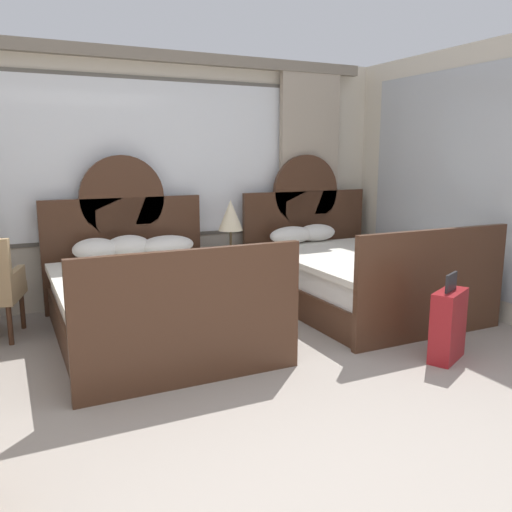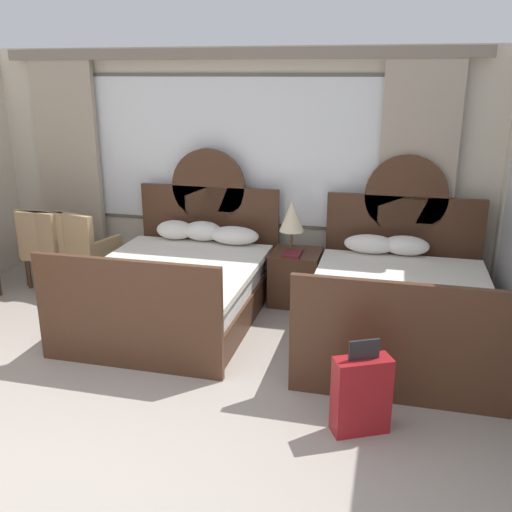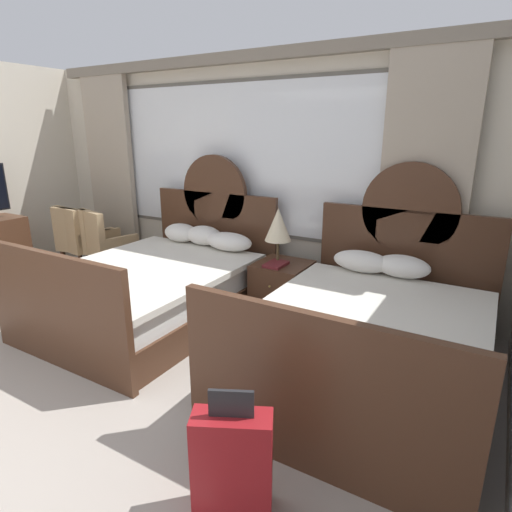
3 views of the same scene
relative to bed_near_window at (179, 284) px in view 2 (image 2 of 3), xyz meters
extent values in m
plane|color=#9E9389|center=(0.24, -2.52, -0.35)|extent=(24.00, 24.00, 0.00)
cube|color=beige|center=(0.24, 1.24, 1.00)|extent=(5.88, 0.07, 2.70)
cube|color=#605B52|center=(0.24, 1.20, 1.21)|extent=(3.72, 0.02, 1.73)
cube|color=white|center=(0.24, 1.19, 1.21)|extent=(3.64, 0.02, 1.65)
cube|color=tan|center=(-1.82, 1.11, 0.95)|extent=(0.79, 0.08, 2.60)
cube|color=tan|center=(2.30, 1.11, 0.95)|extent=(0.79, 0.08, 2.60)
cube|color=gray|center=(0.24, 1.11, 2.27)|extent=(5.41, 0.10, 0.12)
cube|color=#472B1C|center=(0.00, -0.06, -0.20)|extent=(1.59, 2.12, 0.30)
cube|color=white|center=(0.00, -0.06, 0.07)|extent=(1.53, 2.02, 0.22)
cube|color=silver|center=(0.00, -0.14, 0.21)|extent=(1.63, 1.92, 0.06)
cube|color=#472B1C|center=(0.00, 1.03, 0.24)|extent=(1.67, 0.06, 1.17)
cylinder|color=#472B1C|center=(0.00, 1.03, 0.83)|extent=(0.87, 0.06, 0.87)
cube|color=#472B1C|center=(0.00, -1.15, 0.15)|extent=(1.67, 0.06, 0.98)
ellipsoid|color=white|center=(-0.34, 0.79, 0.35)|extent=(0.44, 0.31, 0.22)
ellipsoid|color=white|center=(-0.01, 0.81, 0.35)|extent=(0.45, 0.31, 0.22)
ellipsoid|color=white|center=(0.38, 0.76, 0.34)|extent=(0.57, 0.31, 0.20)
cube|color=#472B1C|center=(2.21, -0.06, -0.20)|extent=(1.59, 2.12, 0.30)
cube|color=white|center=(2.21, -0.06, 0.07)|extent=(1.53, 2.02, 0.22)
cube|color=silver|center=(2.21, -0.14, 0.21)|extent=(1.63, 1.92, 0.06)
cube|color=#472B1C|center=(2.21, 1.03, 0.24)|extent=(1.67, 0.06, 1.17)
cylinder|color=#472B1C|center=(2.21, 1.03, 0.83)|extent=(0.87, 0.06, 0.87)
cube|color=#472B1C|center=(2.21, -1.15, 0.15)|extent=(1.67, 0.06, 0.98)
ellipsoid|color=white|center=(1.88, 0.78, 0.34)|extent=(0.55, 0.25, 0.20)
ellipsoid|color=white|center=(2.24, 0.81, 0.34)|extent=(0.50, 0.29, 0.20)
cube|color=#472B1C|center=(1.11, 0.65, -0.06)|extent=(0.53, 0.53, 0.58)
sphere|color=tan|center=(1.11, 0.38, 0.07)|extent=(0.02, 0.02, 0.02)
cylinder|color=brown|center=(1.05, 0.64, 0.24)|extent=(0.14, 0.14, 0.02)
cylinder|color=brown|center=(1.05, 0.64, 0.36)|extent=(0.03, 0.03, 0.21)
cone|color=beige|center=(1.05, 0.64, 0.63)|extent=(0.27, 0.27, 0.33)
cube|color=maroon|center=(1.08, 0.55, 0.25)|extent=(0.18, 0.26, 0.03)
cube|color=tan|center=(-1.32, 0.56, 0.05)|extent=(0.67, 0.67, 0.10)
cube|color=tan|center=(-1.38, 0.34, 0.34)|extent=(0.55, 0.22, 0.48)
cube|color=tan|center=(-1.08, 0.50, 0.18)|extent=(0.18, 0.49, 0.16)
cube|color=tan|center=(-1.55, 0.63, 0.18)|extent=(0.18, 0.49, 0.16)
cylinder|color=#472B1C|center=(-1.04, 0.72, -0.17)|extent=(0.04, 0.04, 0.35)
cylinder|color=#472B1C|center=(-1.47, 0.84, -0.17)|extent=(0.04, 0.04, 0.35)
cylinder|color=#472B1C|center=(-1.16, 0.29, -0.17)|extent=(0.04, 0.04, 0.35)
cylinder|color=#472B1C|center=(-1.59, 0.41, -0.17)|extent=(0.04, 0.04, 0.35)
cube|color=tan|center=(-1.81, 0.56, 0.05)|extent=(0.63, 0.63, 0.10)
cube|color=tan|center=(-1.85, 0.33, 0.34)|extent=(0.55, 0.17, 0.48)
cube|color=tan|center=(-1.57, 0.52, 0.18)|extent=(0.14, 0.49, 0.16)
cube|color=tan|center=(-2.05, 0.60, 0.18)|extent=(0.14, 0.49, 0.16)
cylinder|color=#472B1C|center=(-1.56, 0.75, -0.17)|extent=(0.04, 0.04, 0.35)
cylinder|color=#472B1C|center=(-1.99, 0.82, -0.17)|extent=(0.04, 0.04, 0.35)
cylinder|color=#472B1C|center=(-1.63, 0.31, -0.17)|extent=(0.04, 0.04, 0.35)
cylinder|color=#472B1C|center=(-2.07, 0.38, -0.17)|extent=(0.04, 0.04, 0.35)
cube|color=tan|center=(-1.81, 0.56, 0.05)|extent=(0.61, 0.61, 0.10)
cube|color=tan|center=(-1.78, 0.33, 0.34)|extent=(0.55, 0.15, 0.48)
cube|color=tan|center=(-1.57, 0.59, 0.18)|extent=(0.12, 0.49, 0.16)
cube|color=tan|center=(-2.05, 0.53, 0.18)|extent=(0.12, 0.49, 0.16)
cylinder|color=#472B1C|center=(-1.62, 0.81, -0.17)|extent=(0.04, 0.04, 0.35)
cylinder|color=#472B1C|center=(-2.06, 0.76, -0.17)|extent=(0.04, 0.04, 0.35)
cylinder|color=#472B1C|center=(-1.56, 0.37, -0.17)|extent=(0.04, 0.04, 0.35)
cylinder|color=#472B1C|center=(-2.00, 0.31, -0.17)|extent=(0.04, 0.04, 0.35)
cube|color=maroon|center=(1.97, -1.59, -0.06)|extent=(0.43, 0.33, 0.57)
cube|color=#232326|center=(1.97, -1.59, 0.29)|extent=(0.20, 0.12, 0.14)
cylinder|color=black|center=(1.83, -1.66, -0.32)|extent=(0.05, 0.04, 0.05)
cylinder|color=black|center=(2.11, -1.51, -0.32)|extent=(0.05, 0.04, 0.05)
camera|label=1|loc=(-1.14, -4.52, 1.28)|focal=37.04mm
camera|label=2|loc=(2.09, -5.11, 2.07)|focal=39.73mm
camera|label=3|loc=(2.93, -2.99, 1.53)|focal=29.44mm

